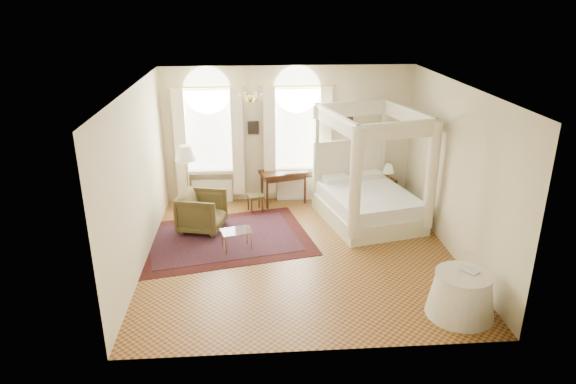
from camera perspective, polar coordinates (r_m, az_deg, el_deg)
name	(u,v)px	position (r m, az deg, el deg)	size (l,w,h in m)	color
ground	(300,253)	(10.30, 1.30, -6.83)	(6.00, 6.00, 0.00)	olive
room_walls	(300,158)	(9.54, 1.40, 3.75)	(6.00, 6.00, 6.00)	beige
window_left	(210,144)	(12.43, -8.70, 5.26)	(1.62, 0.27, 3.29)	silver
window_right	(297,143)	(12.44, 1.03, 5.52)	(1.62, 0.27, 3.29)	silver
chandelier	(250,97)	(10.44, -4.21, 10.45)	(0.51, 0.45, 0.50)	gold
wall_pictures	(292,125)	(12.42, 0.47, 7.42)	(2.54, 0.03, 0.39)	black
canopy_bed	(369,197)	(11.64, 8.96, -0.58)	(2.39, 2.71, 2.54)	beige
nightstand	(386,190)	(13.04, 10.88, 0.26)	(0.38, 0.35, 0.55)	#3A210F
nightstand_lamp	(389,170)	(12.84, 11.11, 2.46)	(0.27, 0.27, 0.40)	gold
writing_desk	(283,176)	(12.48, -0.52, 1.82)	(1.22, 0.85, 0.83)	#3A210F
laptop	(292,172)	(12.33, 0.41, 2.24)	(0.36, 0.24, 0.03)	black
stool	(255,197)	(12.14, -3.66, -0.61)	(0.45, 0.45, 0.42)	#453B1D
armchair	(202,212)	(11.28, -9.54, -2.17)	(0.91, 0.93, 0.85)	#453A1D
coffee_table	(236,232)	(10.35, -5.76, -4.48)	(0.69, 0.57, 0.41)	white
floor_lamp	(185,157)	(11.47, -11.36, 3.83)	(0.45, 0.45, 1.76)	gold
oriental_rug	(223,239)	(10.95, -7.19, -5.17)	(4.01, 3.24, 0.01)	#3F110F
side_table	(461,294)	(8.76, 18.69, -10.73)	(1.08, 1.08, 0.73)	white
book	(467,273)	(8.60, 19.23, -8.48)	(0.19, 0.25, 0.02)	black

